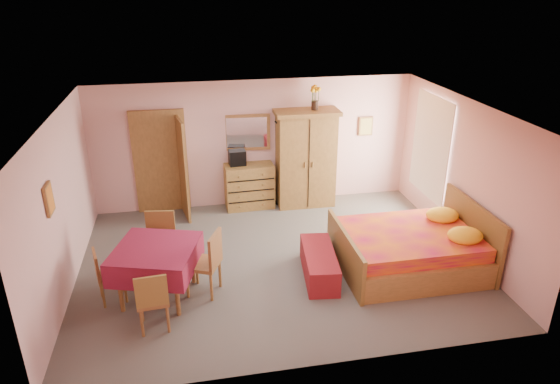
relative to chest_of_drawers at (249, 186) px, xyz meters
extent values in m
plane|color=#69645C|center=(0.16, -2.28, -0.47)|extent=(6.50, 6.50, 0.00)
plane|color=brown|center=(0.16, -2.28, 2.13)|extent=(6.50, 6.50, 0.00)
cube|color=#DDA3A0|center=(0.16, 0.22, 0.83)|extent=(6.50, 0.10, 2.60)
cube|color=#DDA3A0|center=(0.16, -4.78, 0.83)|extent=(6.50, 0.10, 2.60)
cube|color=#DDA3A0|center=(-3.09, -2.28, 0.83)|extent=(0.10, 5.00, 2.60)
cube|color=#DDA3A0|center=(3.41, -2.28, 0.83)|extent=(0.10, 5.00, 2.60)
cube|color=#9E6B35|center=(-1.74, 0.19, 0.56)|extent=(1.06, 0.12, 2.15)
cube|color=white|center=(3.37, -1.08, 0.98)|extent=(0.08, 1.40, 1.95)
cube|color=orange|center=(-3.06, -2.88, 1.23)|extent=(0.04, 0.32, 0.42)
cube|color=#D8BF59|center=(2.51, 0.19, 1.08)|extent=(0.30, 0.04, 0.40)
cube|color=olive|center=(0.00, 0.00, 0.00)|extent=(1.01, 0.53, 0.93)
cube|color=silver|center=(0.00, 0.21, 1.08)|extent=(0.95, 0.11, 0.75)
cube|color=black|center=(-0.22, 0.04, 0.62)|extent=(0.35, 0.27, 0.31)
cube|color=black|center=(0.66, 0.05, 0.43)|extent=(0.24, 0.24, 1.78)
cube|color=olive|center=(1.17, -0.06, 0.54)|extent=(1.29, 0.67, 2.02)
cube|color=yellow|center=(1.33, -0.06, 1.80)|extent=(0.20, 0.20, 0.49)
cube|color=#BD123E|center=(2.24, -2.84, 0.06)|extent=(2.29, 1.80, 1.06)
cube|color=maroon|center=(0.74, -2.83, -0.25)|extent=(0.63, 1.34, 0.43)
cube|color=maroon|center=(-1.76, -2.91, -0.05)|extent=(1.42, 1.42, 0.84)
cube|color=#985F33|center=(-1.80, -3.63, -0.01)|extent=(0.45, 0.45, 0.92)
cube|color=olive|center=(-1.74, -2.28, 0.05)|extent=(0.52, 0.52, 1.02)
cube|color=olive|center=(-2.43, -2.87, -0.04)|extent=(0.47, 0.47, 0.84)
cube|color=#A56F37|center=(-1.09, -2.93, 0.05)|extent=(0.61, 0.61, 1.02)
camera|label=1|loc=(-1.17, -9.43, 3.96)|focal=32.00mm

